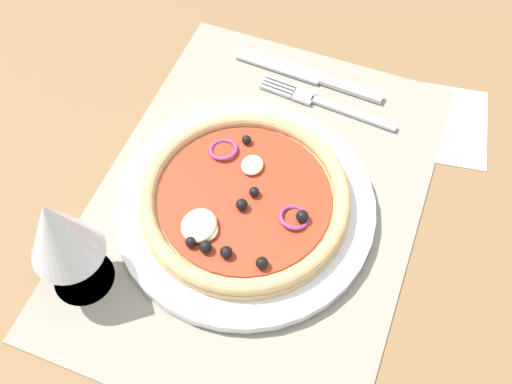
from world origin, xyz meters
TOP-DOWN VIEW (x-y plane):
  - ground_plane at (0.00, 0.00)cm, footprint 190.00×140.00cm
  - placemat at (0.00, 0.00)cm, footprint 48.84×35.51cm
  - plate at (-1.64, 0.88)cm, footprint 28.90×28.90cm
  - pizza at (-1.73, 0.90)cm, footprint 23.16×23.16cm
  - fork at (16.22, -2.17)cm, footprint 2.93×18.06cm
  - knife at (19.91, 0.79)cm, footprint 2.82×20.06cm
  - wine_glass at (-15.39, 13.62)cm, footprint 7.20×7.20cm
  - napkin at (18.74, -17.16)cm, footprint 13.97×12.94cm

SIDE VIEW (x-z plane):
  - ground_plane at x=0.00cm, z-range -2.40..0.00cm
  - napkin at x=18.74cm, z-range 0.00..0.36cm
  - placemat at x=0.00cm, z-range 0.00..0.40cm
  - fork at x=16.22cm, z-range 0.40..0.84cm
  - knife at x=19.91cm, z-range 0.35..0.96cm
  - plate at x=-1.64cm, z-range 0.40..1.79cm
  - pizza at x=-1.73cm, z-range 1.54..4.22cm
  - wine_glass at x=-15.39cm, z-range 2.77..17.67cm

